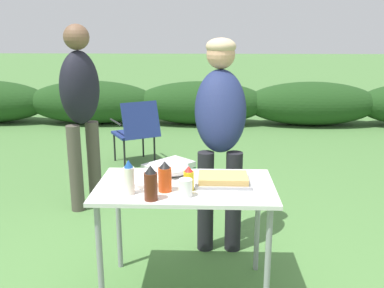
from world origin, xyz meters
The scene contains 14 objects.
shrub_hedge centered at (0.00, 5.21, 0.39)m, with size 14.40×0.90×0.78m.
folding_table centered at (0.00, 0.00, 0.66)m, with size 1.10×0.64×0.74m.
food_tray centered at (0.23, 0.03, 0.77)m, with size 0.35×0.24×0.06m.
plate_stack centered at (-0.25, 0.02, 0.75)m, with size 0.22×0.22×0.03m, color white.
mixing_bowl centered at (-0.09, 0.18, 0.79)m, with size 0.22×0.22×0.09m, color silver.
paper_cup_stack centered at (0.01, -0.19, 0.79)m, with size 0.08×0.08×0.10m, color white.
mayo_bottle centered at (-0.32, -0.16, 0.84)m, with size 0.06×0.06×0.21m.
mustard_bottle centered at (0.02, -0.09, 0.81)m, with size 0.06×0.06×0.15m.
hot_sauce_bottle centered at (-0.12, -0.11, 0.83)m, with size 0.08×0.08×0.19m.
bbq_sauce_bottle centered at (-0.18, -0.25, 0.84)m, with size 0.08×0.08×0.20m.
standing_person_in_olive_jacket centered at (0.23, 0.68, 1.00)m, with size 0.39×0.50×1.62m.
standing_person_in_gray_fleece centered at (-1.04, 1.36, 1.04)m, with size 0.46×0.49×1.73m.
camp_chair_green_behind_table centered at (-0.76, 2.71, 0.47)m, with size 0.69×0.74×0.83m.
cooler_box centered at (-0.27, 1.72, 0.17)m, with size 0.56×0.57×0.34m.
Camera 1 is at (0.14, -2.50, 1.67)m, focal length 40.00 mm.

